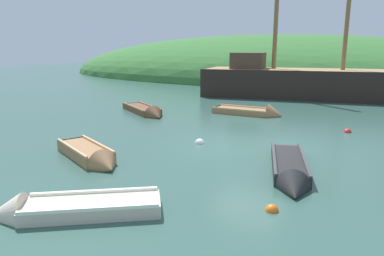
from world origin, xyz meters
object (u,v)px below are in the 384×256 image
at_px(rowboat_far, 290,172).
at_px(buoy_white, 200,143).
at_px(rowboat_outer_left, 65,211).
at_px(sailing_ship, 300,86).
at_px(rowboat_near_dock, 91,157).
at_px(buoy_red, 347,132).
at_px(rowboat_center, 146,112).
at_px(rowboat_portside, 253,113).
at_px(buoy_orange, 272,211).

xyz_separation_m(rowboat_far, buoy_white, (-3.67, 1.73, -0.08)).
distance_m(rowboat_far, rowboat_outer_left, 5.77).
height_order(sailing_ship, buoy_white, sailing_ship).
relative_size(rowboat_near_dock, buoy_white, 9.85).
xyz_separation_m(rowboat_far, buoy_red, (0.81, 6.17, -0.08)).
bearing_deg(rowboat_center, buoy_white, -4.96).
bearing_deg(rowboat_portside, rowboat_outer_left, -89.56).
bearing_deg(buoy_white, buoy_red, 44.78).
bearing_deg(buoy_white, sailing_ship, 88.42).
relative_size(rowboat_center, rowboat_far, 0.97).
bearing_deg(buoy_orange, buoy_white, 133.59).
relative_size(sailing_ship, buoy_red, 53.16).
distance_m(rowboat_near_dock, buoy_orange, 5.91).
bearing_deg(rowboat_far, rowboat_center, -139.83).
bearing_deg(buoy_white, rowboat_outer_left, -88.20).
xyz_separation_m(sailing_ship, rowboat_outer_left, (-0.19, -20.58, -0.67)).
bearing_deg(rowboat_outer_left, rowboat_near_dock, -90.26).
relative_size(rowboat_outer_left, buoy_orange, 11.70).
relative_size(sailing_ship, buoy_orange, 57.70).
relative_size(rowboat_portside, rowboat_near_dock, 1.09).
relative_size(sailing_ship, rowboat_outer_left, 4.93).
xyz_separation_m(sailing_ship, buoy_white, (-0.39, -14.24, -0.75)).
bearing_deg(rowboat_near_dock, rowboat_center, 137.55).
bearing_deg(rowboat_near_dock, buoy_white, 83.21).
relative_size(rowboat_far, buoy_red, 12.97).
bearing_deg(buoy_white, rowboat_center, 143.65).
bearing_deg(buoy_red, buoy_white, -135.22).
height_order(rowboat_portside, buoy_orange, rowboat_portside).
relative_size(rowboat_portside, rowboat_outer_left, 1.09).
relative_size(rowboat_center, rowboat_portside, 1.06).
distance_m(rowboat_center, buoy_white, 6.45).
xyz_separation_m(rowboat_center, rowboat_far, (8.87, -5.55, -0.00)).
relative_size(rowboat_near_dock, buoy_orange, 11.74).
height_order(sailing_ship, rowboat_portside, sailing_ship).
height_order(rowboat_far, rowboat_near_dock, rowboat_near_dock).
distance_m(buoy_orange, buoy_red, 8.55).
bearing_deg(sailing_ship, rowboat_far, -90.00).
relative_size(rowboat_far, rowboat_outer_left, 1.20).
bearing_deg(rowboat_portside, rowboat_far, -65.61).
distance_m(rowboat_portside, rowboat_near_dock, 9.85).
distance_m(rowboat_portside, buoy_red, 5.04).
distance_m(sailing_ship, buoy_orange, 18.66).
bearing_deg(rowboat_outer_left, rowboat_portside, -124.94).
relative_size(rowboat_center, buoy_red, 12.52).
relative_size(sailing_ship, rowboat_far, 4.10).
height_order(rowboat_near_dock, buoy_orange, rowboat_near_dock).
height_order(sailing_ship, buoy_orange, sailing_ship).
bearing_deg(buoy_white, rowboat_portside, 91.83).
height_order(rowboat_center, buoy_red, rowboat_center).
bearing_deg(rowboat_outer_left, buoy_white, -124.96).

